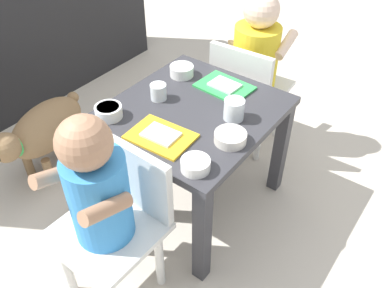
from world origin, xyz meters
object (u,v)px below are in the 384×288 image
Objects in this scene: food_tray_right at (225,86)px; cereal_bowl_right_side at (230,137)px; veggie_bowl_near at (182,70)px; cereal_bowl_left_side at (109,111)px; veggie_bowl_far at (195,164)px; seated_child_left at (102,195)px; water_cup_right at (234,111)px; dining_table at (192,127)px; dog at (44,130)px; seated_child_right at (254,58)px; water_cup_left at (158,93)px; food_tray_left at (161,136)px.

food_tray_right is 2.00× the size of cereal_bowl_right_side.
veggie_bowl_near is 0.99× the size of cereal_bowl_left_side.
veggie_bowl_near is at bearing 42.16° from veggie_bowl_far.
water_cup_right is (0.49, -0.10, 0.04)m from seated_child_left.
dining_table is 0.29m from cereal_bowl_left_side.
dog is 5.30× the size of veggie_bowl_near.
seated_child_right is 10.04× the size of water_cup_right.
seated_child_left is 0.26m from veggie_bowl_far.
seated_child_left is at bearing -158.47° from water_cup_left.
veggie_bowl_far is (0.22, -0.14, 0.02)m from seated_child_left.
seated_child_right reaches higher than dining_table.
veggie_bowl_far reaches higher than dining_table.
dog is 0.56m from water_cup_left.
food_tray_left is at bearing -175.69° from dining_table.
water_cup_left is at bearing 102.21° from water_cup_right.
veggie_bowl_far is at bearing -106.46° from food_tray_left.
water_cup_right is at bearing -29.73° from food_tray_left.
seated_child_left is (-0.45, -0.04, 0.07)m from dining_table.
food_tray_right reaches higher than dining_table.
dog is 5.27× the size of cereal_bowl_left_side.
cereal_bowl_left_side is (-0.37, 0.20, 0.02)m from food_tray_right.
food_tray_right is 2.87× the size of water_cup_right.
food_tray_right is at bearing -57.47° from dog.
cereal_bowl_left_side is (-0.02, 0.20, 0.02)m from food_tray_left.
food_tray_left is at bearing 5.51° from seated_child_left.
food_tray_left is 2.42× the size of veggie_bowl_far.
seated_child_left reaches higher than veggie_bowl_far.
dining_table is at bearing 175.69° from food_tray_right.
seated_child_right is 3.50× the size of food_tray_right.
food_tray_left reaches higher than dog.
dining_table is at bearing -70.46° from dog.
food_tray_right is 0.24m from water_cup_left.
food_tray_left is 0.18m from veggie_bowl_far.
cereal_bowl_left_side is at bearing -87.73° from dog.
dining_table is 5.84× the size of cereal_bowl_right_side.
seated_child_left is 0.46m from water_cup_left.
water_cup_right is at bearing -71.05° from dog.
water_cup_right is (0.25, -0.73, 0.26)m from dog.
dog is at bearing 112.62° from water_cup_left.
seated_child_left is at bearing 157.95° from cereal_bowl_right_side.
dining_table is at bearing 106.37° from water_cup_right.
cereal_bowl_right_side is 0.40m from cereal_bowl_left_side.
water_cup_left is (0.43, 0.17, 0.03)m from seated_child_left.
water_cup_right is (-0.41, -0.16, 0.04)m from seated_child_right.
water_cup_right reaches higher than water_cup_left.
seated_child_left is 12.25× the size of water_cup_left.
water_cup_right is at bearing -77.79° from water_cup_left.
food_tray_left is at bearing -151.96° from veggie_bowl_near.
seated_child_left is at bearing -137.65° from cereal_bowl_left_side.
cereal_bowl_left_side is at bearing 125.67° from water_cup_right.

